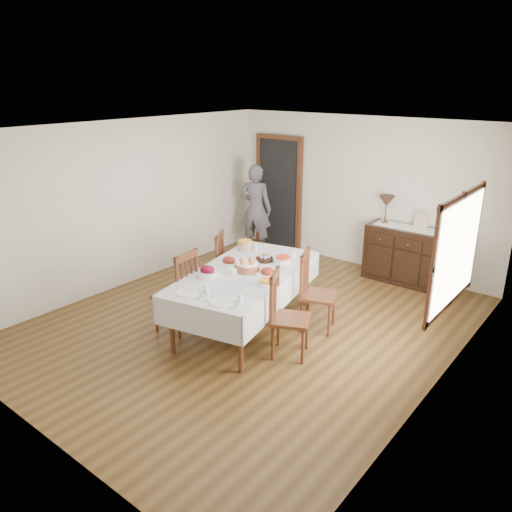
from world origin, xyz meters
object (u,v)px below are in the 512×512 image
Objects in this scene: person at (256,206)px; sideboard at (413,257)px; chair_left_near at (179,291)px; chair_right_near at (286,314)px; chair_left_far at (211,267)px; dining_table at (245,278)px; chair_right_far at (315,291)px; table_lamp at (387,202)px.

sideboard is at bearing 168.84° from person.
chair_left_near is 3.39m from person.
chair_right_near is at bearing 96.74° from chair_left_near.
chair_left_far is at bearing 46.76° from chair_right_near.
chair_right_near is 3.87m from person.
chair_left_near reaches higher than dining_table.
sideboard is at bearing 56.49° from dining_table.
chair_right_near is (1.80, -0.61, 0.01)m from chair_left_far.
dining_table is 1.06m from chair_left_far.
chair_right_far is 2.33× the size of table_lamp.
chair_right_far is (0.73, 0.56, -0.17)m from dining_table.
chair_right_near is at bearing 116.56° from person.
sideboard is (0.32, 3.10, -0.08)m from chair_right_near.
chair_right_far is 3.27m from person.
dining_table is 3.02m from table_lamp.
dining_table is 1.66× the size of sideboard.
sideboard is 0.85× the size of person.
chair_right_far is 0.60× the size of person.
sideboard is (1.15, 2.86, -0.25)m from dining_table.
chair_left_near is 1.04m from chair_left_far.
chair_left_near is 3.78m from table_lamp.
chair_left_near reaches higher than chair_right_far.
chair_right_far is at bearing -100.23° from sideboard.
chair_left_near is 0.73× the size of sideboard.
person reaches higher than chair_right_near.
person is at bearing -173.81° from sideboard.
chair_left_far is at bearing 94.48° from person.
dining_table is 3.09m from sideboard.
chair_right_near reaches higher than chair_left_far.
table_lamp reaches higher than dining_table.
chair_left_near is 1.49m from chair_right_near.
table_lamp is (-0.55, 0.04, 0.81)m from sideboard.
chair_right_near is 0.79m from chair_right_far.
chair_left_near is 1.06× the size of chair_left_far.
chair_right_near is 3.11m from sideboard.
dining_table is 2.37× the size of chair_right_far.
chair_left_near is at bearing -147.16° from dining_table.
chair_left_near reaches higher than sideboard.
chair_left_far is at bearing 147.40° from dining_table.
sideboard reaches higher than dining_table.
chair_right_far is at bearing 25.56° from dining_table.
person is at bearing 32.00° from chair_right_far.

